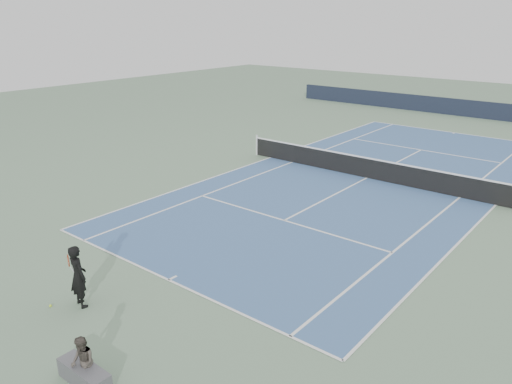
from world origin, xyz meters
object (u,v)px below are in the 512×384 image
Objects in this scene: tennis_net at (368,167)px; tennis_player at (78,276)px; tennis_ball at (50,306)px; spectator_bench at (84,368)px.

tennis_player reaches higher than tennis_net.
tennis_player is at bearing 46.08° from tennis_ball.
tennis_net is 14.12m from tennis_player.
tennis_net is at bearing 84.89° from tennis_ball.
tennis_player is 1.22× the size of spectator_bench.
tennis_ball is at bearing -95.11° from tennis_net.
tennis_player is (-0.78, -14.10, 0.32)m from tennis_net.
tennis_ball is (-1.31, -14.65, -0.47)m from tennis_net.
tennis_player reaches higher than tennis_ball.
tennis_ball is 3.32m from spectator_bench.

